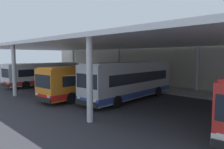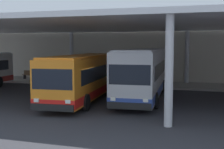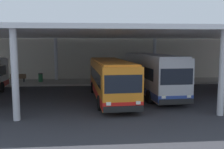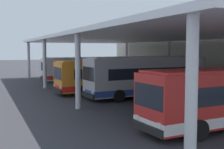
% 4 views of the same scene
% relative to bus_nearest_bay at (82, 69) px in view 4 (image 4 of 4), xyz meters
% --- Properties ---
extents(ground_plane, '(200.00, 200.00, 0.00)m').
position_rel_bus_nearest_bay_xyz_m(ground_plane, '(11.31, -3.40, -1.66)').
color(ground_plane, '#333338').
extents(platform_kerb, '(42.00, 4.50, 0.18)m').
position_rel_bus_nearest_bay_xyz_m(platform_kerb, '(11.31, 8.35, -1.57)').
color(platform_kerb, '#A39E93').
rests_on(platform_kerb, ground).
extents(station_building_facade, '(48.00, 1.60, 6.93)m').
position_rel_bus_nearest_bay_xyz_m(station_building_facade, '(11.31, 11.60, 1.81)').
color(station_building_facade, beige).
rests_on(station_building_facade, ground).
extents(canopy_shelter, '(40.00, 17.00, 5.55)m').
position_rel_bus_nearest_bay_xyz_m(canopy_shelter, '(11.31, 2.10, 3.66)').
color(canopy_shelter, silver).
rests_on(canopy_shelter, ground).
extents(bus_nearest_bay, '(3.01, 10.62, 3.17)m').
position_rel_bus_nearest_bay_xyz_m(bus_nearest_bay, '(0.00, 0.00, 0.00)').
color(bus_nearest_bay, white).
rests_on(bus_nearest_bay, ground).
extents(bus_second_bay, '(3.26, 10.68, 3.17)m').
position_rel_bus_nearest_bay_xyz_m(bus_second_bay, '(11.00, -0.76, 0.00)').
color(bus_second_bay, orange).
rests_on(bus_second_bay, ground).
extents(bus_middle_bay, '(3.18, 11.46, 3.57)m').
position_rel_bus_nearest_bay_xyz_m(bus_middle_bay, '(14.87, 1.24, 0.19)').
color(bus_middle_bay, '#B7B7BC').
rests_on(bus_middle_bay, ground).
extents(bench_waiting, '(1.80, 0.45, 0.92)m').
position_rel_bus_nearest_bay_xyz_m(bench_waiting, '(0.99, 8.41, -0.99)').
color(bench_waiting, brown).
rests_on(bench_waiting, platform_kerb).
extents(trash_bin, '(0.52, 0.52, 0.98)m').
position_rel_bus_nearest_bay_xyz_m(trash_bin, '(3.56, 8.40, -0.98)').
color(trash_bin, '#236638').
rests_on(trash_bin, platform_kerb).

